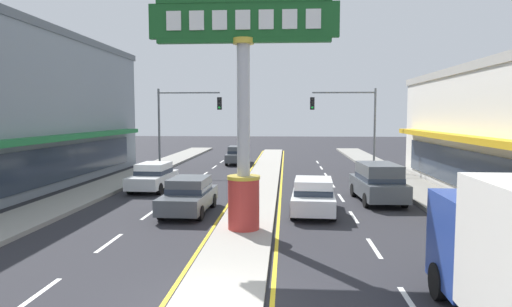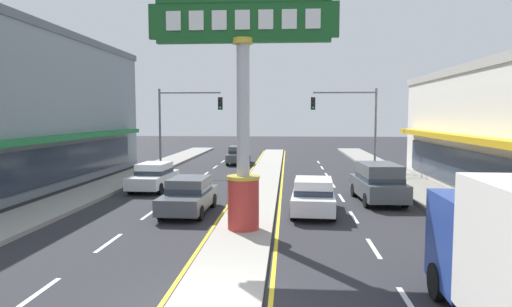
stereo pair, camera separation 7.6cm
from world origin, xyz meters
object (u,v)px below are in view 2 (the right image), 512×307
at_px(sedan_far_right_lane, 154,176).
at_px(sedan_near_right_lane, 239,155).
at_px(traffic_light_left_side, 183,115).
at_px(street_bench, 456,203).
at_px(district_sign, 243,109).
at_px(suv_near_left_lane, 378,182).
at_px(sedan_far_left_oncoming, 189,195).
at_px(traffic_light_right_side, 352,115).
at_px(sedan_kerb_right, 313,196).

bearing_deg(sedan_far_right_lane, sedan_near_right_lane, 76.72).
xyz_separation_m(traffic_light_left_side, street_bench, (14.79, -14.51, -3.60)).
xyz_separation_m(traffic_light_left_side, sedan_far_right_lane, (0.29, -8.48, -3.46)).
relative_size(district_sign, suv_near_left_lane, 1.73).
height_order(district_sign, sedan_near_right_lane, district_sign).
xyz_separation_m(suv_near_left_lane, sedan_far_left_oncoming, (-8.69, -3.04, -0.20)).
distance_m(suv_near_left_lane, sedan_far_left_oncoming, 9.21).
height_order(sedan_near_right_lane, street_bench, sedan_near_right_lane).
bearing_deg(suv_near_left_lane, traffic_light_right_side, 88.63).
distance_m(district_sign, sedan_far_right_lane, 11.35).
height_order(sedan_far_right_lane, street_bench, sedan_far_right_lane).
relative_size(suv_near_left_lane, sedan_far_left_oncoming, 1.08).
distance_m(sedan_kerb_right, street_bench, 5.84).
distance_m(traffic_light_left_side, suv_near_left_lane, 16.95).
xyz_separation_m(traffic_light_left_side, sedan_far_left_oncoming, (3.59, -14.26, -3.46)).
distance_m(traffic_light_left_side, sedan_near_right_lane, 7.41).
bearing_deg(traffic_light_left_side, sedan_kerb_right, -57.48).
bearing_deg(sedan_near_right_lane, traffic_light_left_side, -123.15).
height_order(sedan_kerb_right, street_bench, sedan_kerb_right).
xyz_separation_m(district_sign, sedan_near_right_lane, (-2.69, 22.89, -3.66)).
bearing_deg(suv_near_left_lane, sedan_far_left_oncoming, -160.72).
height_order(suv_near_left_lane, sedan_far_left_oncoming, suv_near_left_lane).
xyz_separation_m(traffic_light_left_side, suv_near_left_lane, (12.27, -11.23, -3.26)).
bearing_deg(sedan_far_left_oncoming, sedan_far_right_lane, 119.69).
distance_m(traffic_light_right_side, sedan_far_left_oncoming, 17.61).
bearing_deg(sedan_far_left_oncoming, sedan_near_right_lane, 90.01).
relative_size(traffic_light_right_side, sedan_far_right_lane, 1.42).
bearing_deg(traffic_light_right_side, suv_near_left_lane, -91.37).
distance_m(sedan_near_right_lane, suv_near_left_lane, 18.84).
height_order(suv_near_left_lane, sedan_kerb_right, suv_near_left_lane).
distance_m(sedan_near_right_lane, sedan_far_left_oncoming, 19.75).
bearing_deg(sedan_near_right_lane, sedan_kerb_right, -74.61).
distance_m(sedan_far_right_lane, sedan_far_left_oncoming, 6.66).
height_order(district_sign, sedan_kerb_right, district_sign).
distance_m(traffic_light_left_side, traffic_light_right_side, 12.56).
bearing_deg(traffic_light_right_side, district_sign, -109.34).
bearing_deg(suv_near_left_lane, street_bench, -52.58).
bearing_deg(traffic_light_left_side, street_bench, -44.46).
bearing_deg(sedan_near_right_lane, district_sign, -83.29).
bearing_deg(traffic_light_left_side, sedan_far_right_lane, -88.06).
bearing_deg(street_bench, sedan_kerb_right, 175.65).
height_order(district_sign, street_bench, district_sign).
height_order(traffic_light_left_side, traffic_light_right_side, same).
distance_m(traffic_light_left_side, sedan_kerb_right, 17.04).
relative_size(sedan_near_right_lane, suv_near_left_lane, 0.92).
distance_m(sedan_near_right_lane, sedan_kerb_right, 20.28).
xyz_separation_m(suv_near_left_lane, street_bench, (2.51, -3.28, -0.34)).
height_order(suv_near_left_lane, street_bench, suv_near_left_lane).
bearing_deg(traffic_light_right_side, traffic_light_left_side, -177.78).
bearing_deg(suv_near_left_lane, sedan_kerb_right, -139.35).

